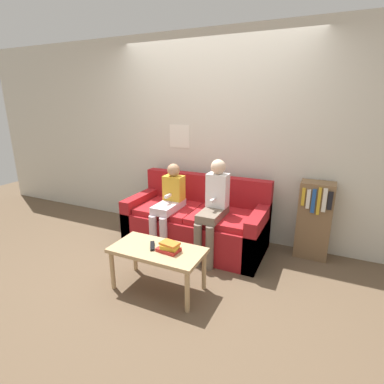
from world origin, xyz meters
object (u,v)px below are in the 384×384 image
person_right (214,205)px  coffee_table (158,254)px  tv_remote (152,246)px  couch (197,223)px  bookshelf (314,220)px  person_left (169,203)px

person_right → coffee_table: bearing=-106.6°
tv_remote → couch: bearing=57.0°
person_right → couch: bearing=147.4°
tv_remote → person_right: bearing=37.1°
couch → person_right: size_ratio=1.49×
person_right → bookshelf: size_ratio=1.26×
person_left → tv_remote: (0.27, -0.79, -0.15)m
bookshelf → coffee_table: bearing=-134.2°
coffee_table → person_left: 0.89m
tv_remote → bookshelf: bearing=12.0°
coffee_table → bookshelf: size_ratio=0.98×
coffee_table → person_right: 0.90m
person_left → coffee_table: bearing=-67.8°
couch → tv_remote: (-0.01, -1.00, 0.15)m
tv_remote → bookshelf: (1.35, 1.31, 0.01)m
coffee_table → person_left: bearing=112.2°
couch → person_left: size_ratio=1.63×
couch → person_left: person_left is taller
couch → coffee_table: (0.05, -1.01, 0.08)m
person_right → tv_remote: person_right is taller
person_right → tv_remote: (-0.31, -0.81, -0.20)m
couch → person_left: 0.45m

